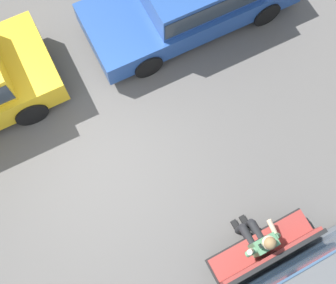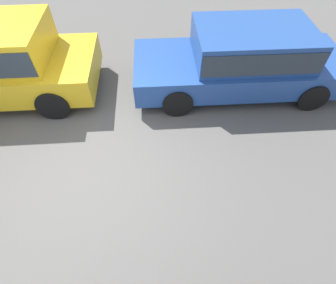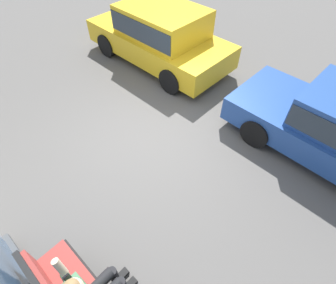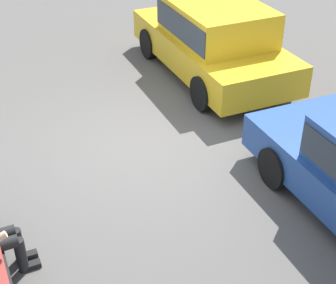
% 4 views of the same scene
% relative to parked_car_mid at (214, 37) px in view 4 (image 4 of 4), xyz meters
% --- Properties ---
extents(ground_plane, '(60.00, 60.00, 0.00)m').
position_rel_parked_car_mid_xyz_m(ground_plane, '(-1.94, 2.30, -0.83)').
color(ground_plane, '#565451').
extents(parked_car_mid, '(4.19, 1.96, 1.53)m').
position_rel_parked_car_mid_xyz_m(parked_car_mid, '(0.00, 0.00, 0.00)').
color(parked_car_mid, gold).
rests_on(parked_car_mid, ground_plane).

